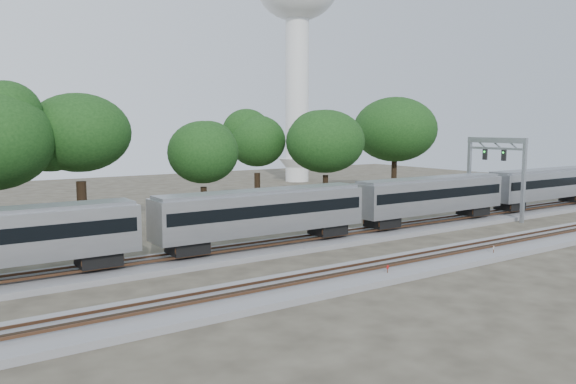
{
  "coord_description": "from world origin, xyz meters",
  "views": [
    {
      "loc": [
        -23.44,
        -30.98,
        9.78
      ],
      "look_at": [
        0.91,
        5.0,
        4.73
      ],
      "focal_mm": 35.0,
      "sensor_mm": 36.0,
      "label": 1
    }
  ],
  "objects": [
    {
      "name": "tree_3",
      "position": [
        -10.96,
        20.13,
        9.26
      ],
      "size": [
        9.42,
        9.42,
        13.29
      ],
      "color": "black",
      "rests_on": "ground"
    },
    {
      "name": "switch_lever",
      "position": [
        6.5,
        -6.02,
        0.15
      ],
      "size": [
        0.54,
        0.37,
        0.3
      ],
      "primitive_type": "cube",
      "rotation": [
        0.0,
        0.0,
        0.14
      ],
      "color": "#512D19",
      "rests_on": "ground"
    },
    {
      "name": "tree_5",
      "position": [
        10.49,
        25.64,
        8.12
      ],
      "size": [
        8.27,
        8.27,
        11.67
      ],
      "color": "black",
      "rests_on": "ground"
    },
    {
      "name": "track_far",
      "position": [
        0.0,
        6.0,
        0.21
      ],
      "size": [
        160.0,
        5.0,
        0.73
      ],
      "color": "slate",
      "rests_on": "ground"
    },
    {
      "name": "tree_4",
      "position": [
        0.24,
        18.74,
        7.31
      ],
      "size": [
        7.45,
        7.45,
        10.51
      ],
      "color": "black",
      "rests_on": "ground"
    },
    {
      "name": "train",
      "position": [
        8.94,
        6.0,
        3.26
      ],
      "size": [
        111.39,
        3.18,
        4.69
      ],
      "color": "#B4B7BC",
      "rests_on": "ground"
    },
    {
      "name": "switch_stand_red",
      "position": [
        1.75,
        -5.27,
        0.58
      ],
      "size": [
        0.28,
        0.13,
        0.91
      ],
      "rotation": [
        0.0,
        0.0,
        0.37
      ],
      "color": "#512D19",
      "rests_on": "ground"
    },
    {
      "name": "water_tower",
      "position": [
        34.67,
        51.99,
        30.12
      ],
      "size": [
        14.69,
        14.69,
        40.66
      ],
      "color": "silver",
      "rests_on": "ground"
    },
    {
      "name": "signal_gantry",
      "position": [
        28.27,
        6.0,
        6.32
      ],
      "size": [
        0.6,
        7.13,
        8.67
      ],
      "color": "gray",
      "rests_on": "ground"
    },
    {
      "name": "ground",
      "position": [
        0.0,
        0.0,
        0.0
      ],
      "size": [
        160.0,
        160.0,
        0.0
      ],
      "primitive_type": "plane",
      "color": "#383328",
      "rests_on": "ground"
    },
    {
      "name": "switch_stand_white",
      "position": [
        12.43,
        -5.49,
        0.6
      ],
      "size": [
        0.28,
        0.15,
        0.94
      ],
      "rotation": [
        0.0,
        0.0,
        0.43
      ],
      "color": "#512D19",
      "rests_on": "ground"
    },
    {
      "name": "track_near",
      "position": [
        0.0,
        -4.0,
        0.21
      ],
      "size": [
        160.0,
        5.0,
        0.73
      ],
      "color": "slate",
      "rests_on": "ground"
    },
    {
      "name": "tree_7",
      "position": [
        32.43,
        25.21,
        9.43
      ],
      "size": [
        9.6,
        9.6,
        13.53
      ],
      "color": "black",
      "rests_on": "ground"
    },
    {
      "name": "tree_6",
      "position": [
        15.25,
        18.66,
        8.15
      ],
      "size": [
        8.31,
        8.31,
        11.71
      ],
      "color": "black",
      "rests_on": "ground"
    }
  ]
}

